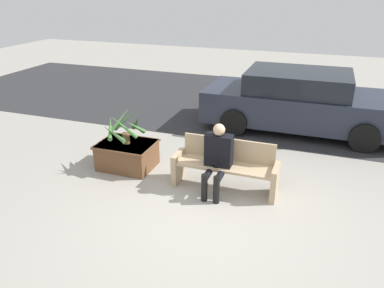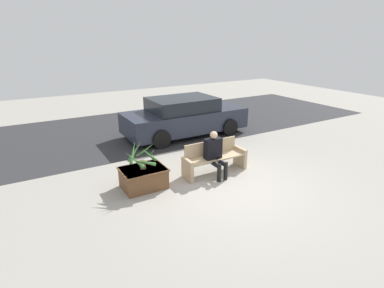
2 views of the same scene
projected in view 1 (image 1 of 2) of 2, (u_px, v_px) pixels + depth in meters
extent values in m
plane|color=#9E998E|center=(205.00, 215.00, 5.68)|extent=(30.00, 30.00, 0.00)
cube|color=#2D2D30|center=(267.00, 105.00, 10.75)|extent=(20.00, 6.00, 0.01)
cube|color=tan|center=(178.00, 167.00, 6.56)|extent=(0.09, 0.49, 0.55)
cube|color=tan|center=(275.00, 182.00, 6.04)|extent=(0.09, 0.49, 0.55)
cube|color=tan|center=(225.00, 166.00, 6.24)|extent=(1.59, 0.45, 0.04)
cube|color=tan|center=(229.00, 149.00, 6.35)|extent=(1.59, 0.04, 0.39)
cube|color=black|center=(219.00, 150.00, 6.12)|extent=(0.44, 0.22, 0.54)
sphere|color=tan|center=(219.00, 130.00, 5.96)|extent=(0.19, 0.19, 0.19)
cylinder|color=black|center=(209.00, 173.00, 6.09)|extent=(0.11, 0.44, 0.11)
cylinder|color=black|center=(220.00, 175.00, 6.03)|extent=(0.11, 0.44, 0.11)
cylinder|color=black|center=(204.00, 188.00, 5.96)|extent=(0.10, 0.10, 0.47)
cylinder|color=black|center=(216.00, 190.00, 5.90)|extent=(0.10, 0.10, 0.47)
cube|color=black|center=(215.00, 166.00, 5.99)|extent=(0.07, 0.09, 0.12)
cube|color=brown|center=(127.00, 155.00, 7.06)|extent=(0.99, 0.76, 0.49)
cube|color=brown|center=(126.00, 144.00, 6.97)|extent=(1.04, 0.81, 0.04)
cylinder|color=brown|center=(126.00, 138.00, 6.92)|extent=(0.14, 0.14, 0.20)
cone|color=#427538|center=(135.00, 127.00, 6.71)|extent=(0.17, 0.53, 0.41)
cone|color=#427538|center=(137.00, 122.00, 6.90)|extent=(0.41, 0.41, 0.44)
cone|color=#427538|center=(126.00, 119.00, 7.01)|extent=(0.48, 0.27, 0.45)
cone|color=#427538|center=(120.00, 120.00, 6.96)|extent=(0.34, 0.44, 0.47)
cone|color=#427538|center=(110.00, 128.00, 6.80)|extent=(0.34, 0.54, 0.32)
cone|color=#427538|center=(113.00, 133.00, 6.65)|extent=(0.58, 0.27, 0.24)
cone|color=#427538|center=(124.00, 127.00, 6.61)|extent=(0.47, 0.27, 0.46)
cube|color=#232838|center=(300.00, 107.00, 8.77)|extent=(4.44, 1.80, 0.73)
cube|color=black|center=(298.00, 81.00, 8.57)|extent=(2.31, 1.66, 0.47)
cylinder|color=black|center=(364.00, 138.00, 7.67)|extent=(0.62, 0.18, 0.62)
cylinder|color=black|center=(360.00, 112.00, 9.23)|extent=(0.62, 0.18, 0.62)
cylinder|color=black|center=(234.00, 122.00, 8.52)|extent=(0.62, 0.18, 0.62)
cylinder|color=black|center=(250.00, 101.00, 10.07)|extent=(0.62, 0.18, 0.62)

